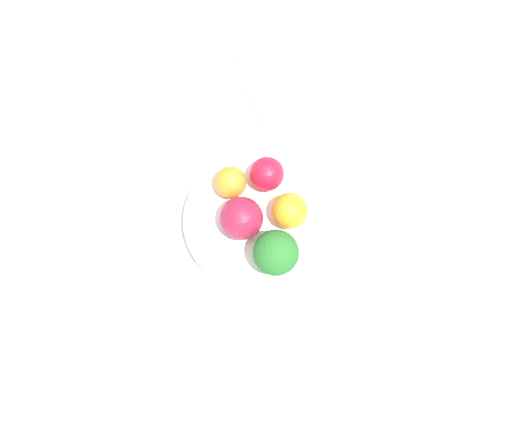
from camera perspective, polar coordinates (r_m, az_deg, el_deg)
ground_plane at (r=0.74m, az=-0.00°, el=-1.41°), size 6.00×6.00×0.00m
table_surface at (r=0.73m, az=-0.00°, el=-1.19°), size 1.20×1.20×0.02m
bowl at (r=0.70m, az=-0.00°, el=-0.62°), size 0.20×0.20×0.03m
broccoli at (r=0.64m, az=2.14°, el=-4.23°), size 0.06×0.06×0.07m
apple_red at (r=0.66m, az=-1.65°, el=-0.24°), size 0.06×0.06×0.06m
apple_green at (r=0.69m, az=1.25°, el=4.90°), size 0.05×0.05×0.05m
orange_front at (r=0.68m, az=-2.91°, el=3.94°), size 0.04×0.04×0.04m
orange_back at (r=0.67m, az=3.90°, el=0.64°), size 0.05×0.05×0.05m
napkin at (r=0.82m, az=4.18°, el=15.03°), size 0.15×0.14×0.01m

